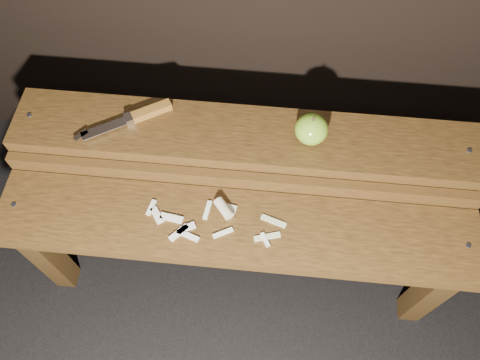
# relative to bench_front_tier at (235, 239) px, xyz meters

# --- Properties ---
(ground) EXTENTS (60.00, 60.00, 0.00)m
(ground) POSITION_rel_bench_front_tier_xyz_m (0.00, 0.06, -0.35)
(ground) COLOR black
(bench_front_tier) EXTENTS (1.20, 0.20, 0.42)m
(bench_front_tier) POSITION_rel_bench_front_tier_xyz_m (0.00, 0.00, 0.00)
(bench_front_tier) COLOR #33200C
(bench_front_tier) RESTS_ON ground
(bench_rear_tier) EXTENTS (1.20, 0.21, 0.50)m
(bench_rear_tier) POSITION_rel_bench_front_tier_xyz_m (0.00, 0.23, 0.06)
(bench_rear_tier) COLOR #33200C
(bench_rear_tier) RESTS_ON ground
(apple) EXTENTS (0.08, 0.08, 0.09)m
(apple) POSITION_rel_bench_front_tier_xyz_m (0.16, 0.23, 0.18)
(apple) COLOR #749F20
(apple) RESTS_ON bench_rear_tier
(knife) EXTENTS (0.23, 0.15, 0.02)m
(knife) POSITION_rel_bench_front_tier_xyz_m (-0.27, 0.25, 0.16)
(knife) COLOR brown
(knife) RESTS_ON bench_rear_tier
(apple_scraps) EXTENTS (0.35, 0.13, 0.03)m
(apple_scraps) POSITION_rel_bench_front_tier_xyz_m (-0.06, 0.02, 0.07)
(apple_scraps) COLOR beige
(apple_scraps) RESTS_ON bench_front_tier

